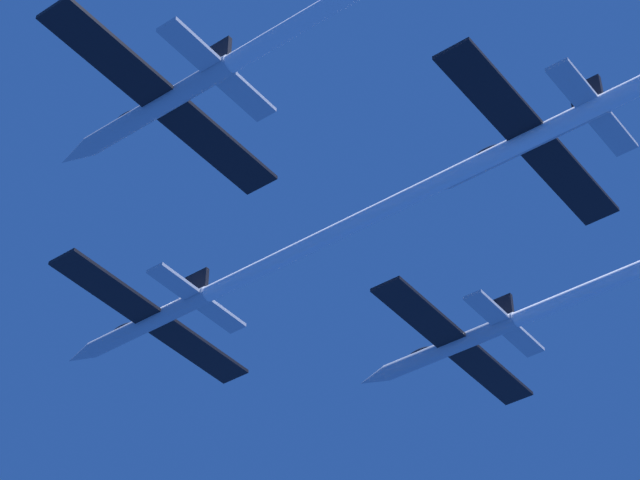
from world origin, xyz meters
The scene contains 1 object.
jet_lead centered at (0.09, -21.14, -0.65)m, with size 17.09×66.77×2.83m.
Camera 1 is at (-48.95, -51.60, -51.73)m, focal length 72.60 mm.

